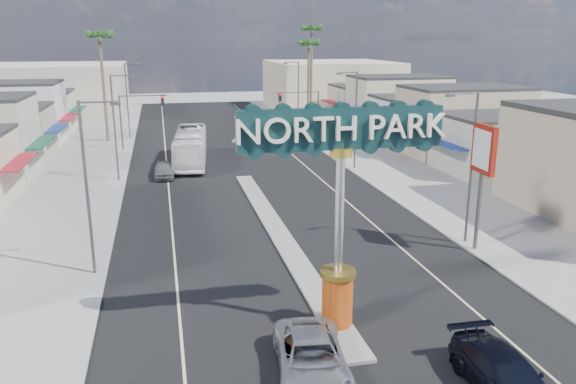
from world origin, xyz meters
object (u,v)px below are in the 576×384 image
traffic_signal_left (138,111)px  city_bus (191,147)px  streetlight_l_mid (116,123)px  streetlight_r_mid (354,115)px  streetlight_l_far (128,97)px  palm_right_far (312,34)px  streetlight_r_far (297,93)px  palm_left_far (100,41)px  streetlight_r_near (470,160)px  car_parked_left (164,169)px  streetlight_l_near (89,180)px  suv_right (505,376)px  traffic_signal_right (303,107)px  bank_pylon_sign (483,156)px  suv_left (312,358)px  gateway_sign (340,193)px  palm_right_mid (309,48)px

traffic_signal_left → city_bus: bearing=-58.2°
streetlight_l_mid → streetlight_r_mid: (20.87, 0.00, 0.00)m
streetlight_l_mid → streetlight_l_far: size_ratio=1.00×
streetlight_l_far → palm_right_far: palm_right_far is taller
streetlight_l_far → streetlight_r_far: (20.87, 0.00, 0.00)m
palm_left_far → palm_right_far: 30.48m
streetlight_r_far → streetlight_r_near: bearing=-90.0°
streetlight_l_far → car_parked_left: streetlight_l_far is taller
streetlight_l_far → city_bus: (6.30, -16.15, -3.39)m
streetlight_l_near → car_parked_left: 21.48m
streetlight_r_far → suv_right: (-6.29, -55.82, -4.31)m
traffic_signal_right → palm_right_far: (5.82, 18.01, 8.11)m
streetlight_r_mid → palm_right_far: 33.14m
streetlight_l_mid → streetlight_r_far: (20.87, 22.00, 0.00)m
streetlight_r_far → bank_pylon_sign: streetlight_r_far is taller
bank_pylon_sign → streetlight_l_mid: bearing=137.6°
suv_left → city_bus: bearing=100.7°
suv_left → gateway_sign: bearing=65.9°
streetlight_l_near → city_bus: bearing=76.3°
suv_left → bank_pylon_sign: 16.73m
streetlight_r_near → palm_right_mid: bearing=86.8°
palm_right_far → streetlight_r_mid: bearing=-98.1°
streetlight_r_mid → streetlight_r_far: size_ratio=1.00×
streetlight_r_mid → palm_left_far: size_ratio=0.69×
bank_pylon_sign → car_parked_left: bearing=131.2°
traffic_signal_left → gateway_sign: bearing=-77.7°
streetlight_r_far → traffic_signal_left: bearing=-157.8°
streetlight_l_near → streetlight_r_far: (20.87, 42.00, 0.00)m
city_bus → bank_pylon_sign: bearing=-56.1°
streetlight_r_far → suv_left: streetlight_r_far is taller
streetlight_l_far → traffic_signal_left: bearing=-81.1°
traffic_signal_right → streetlight_l_mid: 24.11m
streetlight_r_near → bank_pylon_sign: 1.35m
traffic_signal_right → suv_right: (-5.04, -47.82, -3.52)m
traffic_signal_left → palm_right_mid: 26.01m
streetlight_l_near → streetlight_r_mid: bearing=43.8°
palm_right_mid → palm_left_far: bearing=-167.0°
streetlight_r_far → palm_right_mid: (2.57, 4.00, 5.54)m
streetlight_r_mid → city_bus: bearing=158.1°
traffic_signal_left → suv_left: 45.98m
streetlight_r_far → palm_left_far: palm_left_far is taller
gateway_sign → streetlight_r_near: gateway_sign is taller
suv_left → traffic_signal_left: bearing=106.4°
streetlight_l_far → suv_right: 57.86m
suv_left → suv_right: 6.65m
traffic_signal_left → bank_pylon_sign: (19.68, -35.25, 1.29)m
traffic_signal_left → streetlight_r_far: (19.62, 8.01, 0.79)m
streetlight_r_near → streetlight_r_mid: bearing=90.0°
streetlight_l_far → streetlight_r_mid: (20.87, -22.00, 0.00)m
palm_left_far → suv_left: size_ratio=2.43×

